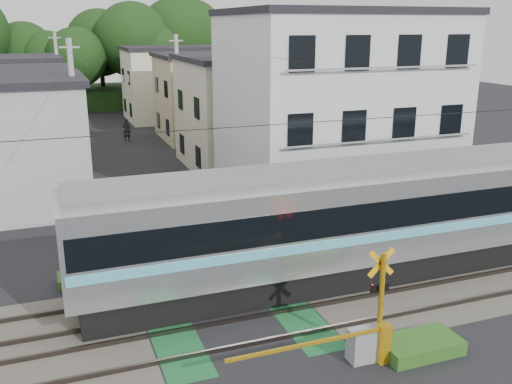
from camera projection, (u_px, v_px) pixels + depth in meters
name	position (u px, v px, depth m)	size (l,w,h in m)	color
ground	(230.00, 315.00, 17.56)	(120.00, 120.00, 0.00)	black
track_bed	(230.00, 313.00, 17.55)	(120.00, 120.00, 0.14)	#47423A
commuter_train	(355.00, 219.00, 19.70)	(19.49, 3.07, 4.05)	black
crossing_signal_near	(366.00, 337.00, 14.95)	(4.74, 0.65, 3.09)	#FCB40D
crossing_signal_far	(126.00, 261.00, 19.78)	(4.74, 0.65, 3.09)	#FCB40D
apartment_block	(335.00, 109.00, 27.63)	(10.20, 8.36, 9.30)	silver
houses_row	(119.00, 104.00, 40.03)	(22.07, 31.35, 6.80)	#A6A9AB
tree_hill	(90.00, 52.00, 59.76)	(40.00, 12.49, 11.98)	#173411
catenary	(403.00, 181.00, 18.56)	(60.00, 5.04, 7.00)	#2D2D33
utility_poles	(104.00, 97.00, 36.74)	(7.90, 42.00, 8.00)	#A5A5A0
pedestrian	(127.00, 130.00, 43.39)	(0.64, 0.42, 1.75)	black
weed_patches	(284.00, 301.00, 18.02)	(10.25, 8.80, 0.40)	#2D5E1E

